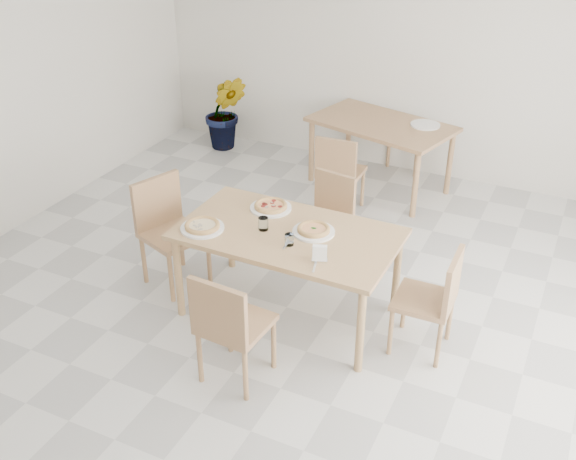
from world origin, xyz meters
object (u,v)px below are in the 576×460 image
at_px(pizza_margherita, 314,229).
at_px(napkin_holder, 320,254).
at_px(chair_east, 435,296).
at_px(tumbler_a, 263,224).
at_px(tumbler_b, 289,240).
at_px(plate_pepperoni, 271,208).
at_px(chair_back_n, 420,122).
at_px(plate_empty, 425,125).
at_px(chair_west, 167,224).
at_px(pizza_pepperoni, 271,205).
at_px(main_table, 288,240).
at_px(plate_margherita, 314,232).
at_px(chair_north, 328,213).
at_px(second_table, 381,130).
at_px(pizza_mushroom, 202,225).
at_px(chair_south, 229,323).
at_px(chair_back_s, 339,169).
at_px(potted_plant, 226,112).
at_px(plate_mushroom, 202,228).

xyz_separation_m(pizza_margherita, napkin_holder, (0.20, -0.35, 0.03)).
relative_size(chair_east, pizza_margherita, 2.63).
xyz_separation_m(tumbler_a, tumbler_b, (0.27, -0.12, -0.01)).
height_order(plate_pepperoni, chair_back_n, chair_back_n).
relative_size(tumbler_b, chair_back_n, 0.10).
distance_m(napkin_holder, plate_empty, 2.90).
relative_size(chair_west, tumbler_a, 9.20).
bearing_deg(pizza_pepperoni, tumbler_a, -72.76).
height_order(main_table, plate_pepperoni, plate_pepperoni).
distance_m(plate_margherita, pizza_margherita, 0.02).
distance_m(tumbler_b, plate_empty, 2.80).
height_order(chair_north, tumbler_b, tumbler_b).
relative_size(chair_north, plate_pepperoni, 2.45).
xyz_separation_m(chair_north, second_table, (-0.07, 1.63, 0.19)).
xyz_separation_m(main_table, tumbler_b, (0.09, -0.17, 0.12)).
bearing_deg(plate_margherita, chair_back_n, 91.25).
distance_m(chair_back_n, plate_empty, 0.73).
distance_m(plate_margherita, plate_empty, 2.56).
relative_size(main_table, chair_west, 1.80).
relative_size(pizza_mushroom, plate_empty, 1.03).
bearing_deg(chair_south, napkin_holder, -118.32).
bearing_deg(plate_empty, napkin_holder, -89.12).
xyz_separation_m(chair_south, chair_back_s, (-0.27, 2.65, -0.02)).
bearing_deg(tumbler_a, pizza_mushroom, -155.34).
bearing_deg(chair_back_s, pizza_mushroom, 78.48).
bearing_deg(potted_plant, tumbler_a, -54.85).
relative_size(chair_west, chair_back_n, 1.00).
height_order(second_table, chair_back_s, chair_back_s).
distance_m(chair_east, tumbler_a, 1.38).
xyz_separation_m(pizza_pepperoni, chair_back_s, (0.01, 1.47, -0.29)).
bearing_deg(pizza_pepperoni, plate_mushroom, -122.10).
distance_m(plate_mushroom, pizza_pepperoni, 0.61).
distance_m(chair_east, plate_pepperoni, 1.48).
xyz_separation_m(pizza_margherita, tumbler_a, (-0.36, -0.12, 0.02)).
relative_size(plate_margherita, plate_mushroom, 0.96).
xyz_separation_m(main_table, chair_west, (-1.13, 0.01, -0.14)).
xyz_separation_m(chair_east, napkin_holder, (-0.77, -0.32, 0.33)).
relative_size(napkin_holder, plate_empty, 0.41).
distance_m(napkin_holder, second_table, 2.84).
relative_size(pizza_mushroom, chair_back_n, 0.34).
relative_size(plate_pepperoni, pizza_pepperoni, 1.00).
distance_m(plate_margherita, plate_mushroom, 0.85).
relative_size(plate_pepperoni, tumbler_a, 3.31).
xyz_separation_m(chair_south, napkin_holder, (0.39, 0.62, 0.30)).
xyz_separation_m(main_table, potted_plant, (-2.17, 2.77, -0.21)).
bearing_deg(second_table, plate_empty, 28.84).
bearing_deg(pizza_margherita, plate_margherita, 180.00).
height_order(pizza_margherita, pizza_pepperoni, same).
xyz_separation_m(main_table, napkin_holder, (0.38, -0.28, 0.13)).
xyz_separation_m(pizza_pepperoni, tumbler_a, (0.10, -0.32, 0.02)).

